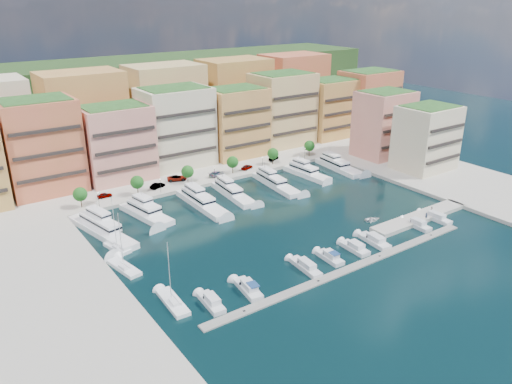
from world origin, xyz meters
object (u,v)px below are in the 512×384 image
(yacht_2, at_px, (201,201))
(car_3, at_px, (216,174))
(cruiser_0, at_px, (211,303))
(tree_2, at_px, (188,172))
(cruiser_8, at_px, (417,225))
(lamppost_0, at_px, (98,197))
(cruiser_4, at_px, (330,258))
(car_2, at_px, (177,178))
(tender_1, at_px, (392,220))
(yacht_1, at_px, (145,212))
(car_0, at_px, (105,195))
(tender_0, at_px, (372,219))
(car_4, at_px, (247,167))
(tree_0, at_px, (80,194))
(lamppost_4, at_px, (305,152))
(yacht_0, at_px, (101,228))
(car_1, at_px, (157,186))
(car_5, at_px, (274,158))
(lamppost_1, at_px, (160,183))
(cruiser_9, at_px, (435,218))
(cruiser_5, at_px, (355,248))
(sailboat_1, at_px, (124,268))
(yacht_3, at_px, (232,192))
(yacht_4, at_px, (274,182))
(yacht_5, at_px, (305,172))
(tree_3, at_px, (233,162))
(sailboat_0, at_px, (173,303))
(cruiser_3, at_px, (306,267))
(tree_5, at_px, (309,146))
(lamppost_2, at_px, (215,172))
(sailboat_2, at_px, (117,248))
(cruiser_1, at_px, (248,289))
(cruiser_6, at_px, (374,241))
(tree_1, at_px, (137,182))
(yacht_6, at_px, (337,165))
(person_1, at_px, (431,209))

(yacht_2, height_order, car_3, yacht_2)
(cruiser_0, bearing_deg, tree_2, 66.12)
(cruiser_8, bearing_deg, lamppost_0, 137.82)
(cruiser_4, relative_size, car_2, 1.21)
(tree_2, height_order, cruiser_4, tree_2)
(yacht_2, height_order, tender_1, yacht_2)
(yacht_1, bearing_deg, car_0, 107.12)
(tender_0, relative_size, car_4, 0.89)
(tree_0, height_order, lamppost_4, tree_0)
(tender_1, bearing_deg, yacht_0, 69.58)
(car_1, bearing_deg, car_5, -104.99)
(lamppost_1, bearing_deg, cruiser_9, -47.61)
(cruiser_5, bearing_deg, tender_0, 29.98)
(cruiser_5, bearing_deg, sailboat_1, 154.59)
(lamppost_4, relative_size, tender_1, 2.93)
(yacht_3, xyz_separation_m, car_3, (3.65, 14.63, 0.59))
(yacht_2, bearing_deg, yacht_4, 0.85)
(yacht_5, relative_size, car_1, 3.82)
(yacht_1, bearing_deg, tree_2, 33.82)
(tree_3, xyz_separation_m, cruiser_0, (-41.72, -58.08, -4.20))
(tender_0, bearing_deg, car_4, 23.75)
(tree_3, xyz_separation_m, car_0, (-40.57, 3.31, -3.05))
(yacht_0, height_order, yacht_5, same)
(sailboat_0, distance_m, car_2, 65.05)
(cruiser_3, bearing_deg, car_4, 67.18)
(sailboat_0, bearing_deg, cruiser_5, -5.74)
(yacht_0, distance_m, cruiser_4, 55.70)
(tree_5, xyz_separation_m, car_3, (-37.56, 0.83, -2.95))
(tree_3, relative_size, lamppost_2, 1.35)
(yacht_0, relative_size, car_3, 4.69)
(lamppost_2, height_order, car_1, lamppost_2)
(sailboat_2, relative_size, tender_1, 9.22)
(tree_3, bearing_deg, cruiser_8, -73.17)
(cruiser_3, relative_size, cruiser_9, 1.04)
(yacht_1, height_order, tender_1, yacht_1)
(lamppost_2, xyz_separation_m, cruiser_1, (-25.41, -55.81, -3.26))
(lamppost_4, relative_size, cruiser_6, 0.46)
(lamppost_4, relative_size, yacht_3, 0.20)
(cruiser_6, bearing_deg, cruiser_4, 179.99)
(tender_0, bearing_deg, car_1, 53.47)
(tree_2, xyz_separation_m, yacht_4, (21.68, -14.59, -3.65))
(car_5, bearing_deg, car_2, 66.10)
(cruiser_5, bearing_deg, yacht_5, 62.43)
(tree_1, distance_m, tree_3, 32.00)
(tender_0, height_order, car_2, car_2)
(yacht_5, bearing_deg, cruiser_0, -143.51)
(car_0, bearing_deg, yacht_4, -109.15)
(cruiser_5, bearing_deg, tree_1, 115.65)
(yacht_6, distance_m, person_1, 42.55)
(tree_0, distance_m, car_3, 42.55)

